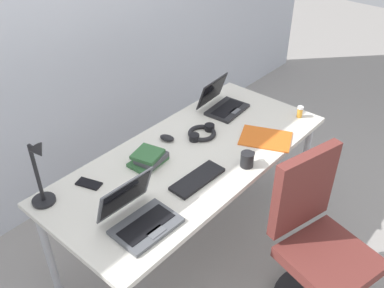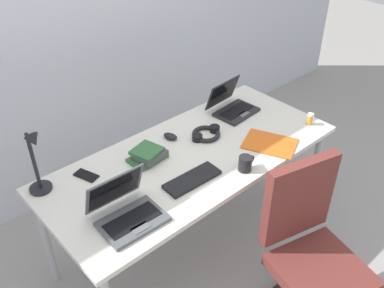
{
  "view_description": "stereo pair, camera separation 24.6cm",
  "coord_description": "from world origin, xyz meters",
  "px_view_note": "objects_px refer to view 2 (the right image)",
  "views": [
    {
      "loc": [
        -1.52,
        -1.32,
        2.24
      ],
      "look_at": [
        0.0,
        0.0,
        0.82
      ],
      "focal_mm": 39.85,
      "sensor_mm": 36.0,
      "label": 1
    },
    {
      "loc": [
        -1.35,
        -1.5,
        2.24
      ],
      "look_at": [
        0.0,
        0.0,
        0.82
      ],
      "focal_mm": 39.85,
      "sensor_mm": 36.0,
      "label": 2
    }
  ],
  "objects_px": {
    "computer_mouse": "(170,136)",
    "coffee_mug": "(245,163)",
    "laptop_back_right": "(232,106)",
    "office_chair": "(310,264)",
    "external_keyboard": "(192,179)",
    "desk_lamp": "(36,163)",
    "cell_phone": "(86,175)",
    "paper_folder_back_left": "(270,144)",
    "laptop_near_mouse": "(127,211)",
    "pill_bottle": "(310,119)",
    "headphones": "(206,134)",
    "book_stack": "(148,155)"
  },
  "relations": [
    {
      "from": "headphones",
      "to": "pill_bottle",
      "type": "distance_m",
      "value": 0.69
    },
    {
      "from": "external_keyboard",
      "to": "cell_phone",
      "type": "xyz_separation_m",
      "value": [
        -0.41,
        0.42,
        -0.01
      ]
    },
    {
      "from": "coffee_mug",
      "to": "cell_phone",
      "type": "bearing_deg",
      "value": 141.75
    },
    {
      "from": "book_stack",
      "to": "office_chair",
      "type": "relative_size",
      "value": 0.22
    },
    {
      "from": "laptop_back_right",
      "to": "external_keyboard",
      "type": "height_order",
      "value": "laptop_back_right"
    },
    {
      "from": "computer_mouse",
      "to": "book_stack",
      "type": "distance_m",
      "value": 0.25
    },
    {
      "from": "cell_phone",
      "to": "laptop_near_mouse",
      "type": "bearing_deg",
      "value": -111.18
    },
    {
      "from": "laptop_back_right",
      "to": "external_keyboard",
      "type": "xyz_separation_m",
      "value": [
        -0.7,
        -0.37,
        -0.03
      ]
    },
    {
      "from": "headphones",
      "to": "laptop_back_right",
      "type": "bearing_deg",
      "value": 16.39
    },
    {
      "from": "computer_mouse",
      "to": "coffee_mug",
      "type": "xyz_separation_m",
      "value": [
        0.11,
        -0.52,
        0.03
      ]
    },
    {
      "from": "laptop_back_right",
      "to": "cell_phone",
      "type": "relative_size",
      "value": 2.25
    },
    {
      "from": "laptop_near_mouse",
      "to": "headphones",
      "type": "distance_m",
      "value": 0.83
    },
    {
      "from": "desk_lamp",
      "to": "external_keyboard",
      "type": "bearing_deg",
      "value": -35.01
    },
    {
      "from": "desk_lamp",
      "to": "coffee_mug",
      "type": "relative_size",
      "value": 3.54
    },
    {
      "from": "desk_lamp",
      "to": "coffee_mug",
      "type": "height_order",
      "value": "desk_lamp"
    },
    {
      "from": "coffee_mug",
      "to": "laptop_near_mouse",
      "type": "bearing_deg",
      "value": 169.84
    },
    {
      "from": "laptop_back_right",
      "to": "cell_phone",
      "type": "distance_m",
      "value": 1.11
    },
    {
      "from": "computer_mouse",
      "to": "coffee_mug",
      "type": "bearing_deg",
      "value": -92.41
    },
    {
      "from": "laptop_back_right",
      "to": "headphones",
      "type": "height_order",
      "value": "laptop_back_right"
    },
    {
      "from": "laptop_back_right",
      "to": "laptop_near_mouse",
      "type": "bearing_deg",
      "value": -161.94
    },
    {
      "from": "pill_bottle",
      "to": "office_chair",
      "type": "relative_size",
      "value": 0.08
    },
    {
      "from": "desk_lamp",
      "to": "computer_mouse",
      "type": "height_order",
      "value": "desk_lamp"
    },
    {
      "from": "laptop_near_mouse",
      "to": "external_keyboard",
      "type": "xyz_separation_m",
      "value": [
        0.43,
        -0.0,
        -0.04
      ]
    },
    {
      "from": "laptop_near_mouse",
      "to": "computer_mouse",
      "type": "bearing_deg",
      "value": 33.33
    },
    {
      "from": "laptop_near_mouse",
      "to": "book_stack",
      "type": "bearing_deg",
      "value": 40.37
    },
    {
      "from": "laptop_back_right",
      "to": "coffee_mug",
      "type": "distance_m",
      "value": 0.64
    },
    {
      "from": "laptop_back_right",
      "to": "office_chair",
      "type": "height_order",
      "value": "office_chair"
    },
    {
      "from": "cell_phone",
      "to": "external_keyboard",
      "type": "bearing_deg",
      "value": -64.78
    },
    {
      "from": "computer_mouse",
      "to": "cell_phone",
      "type": "distance_m",
      "value": 0.58
    },
    {
      "from": "headphones",
      "to": "paper_folder_back_left",
      "type": "height_order",
      "value": "headphones"
    },
    {
      "from": "desk_lamp",
      "to": "laptop_near_mouse",
      "type": "height_order",
      "value": "desk_lamp"
    },
    {
      "from": "desk_lamp",
      "to": "laptop_back_right",
      "type": "distance_m",
      "value": 1.35
    },
    {
      "from": "paper_folder_back_left",
      "to": "computer_mouse",
      "type": "bearing_deg",
      "value": 132.37
    },
    {
      "from": "laptop_near_mouse",
      "to": "pill_bottle",
      "type": "height_order",
      "value": "laptop_near_mouse"
    },
    {
      "from": "book_stack",
      "to": "laptop_back_right",
      "type": "bearing_deg",
      "value": 4.26
    },
    {
      "from": "cell_phone",
      "to": "computer_mouse",
      "type": "bearing_deg",
      "value": -21.63
    },
    {
      "from": "desk_lamp",
      "to": "laptop_back_right",
      "type": "xyz_separation_m",
      "value": [
        1.34,
        -0.08,
        -0.15
      ]
    },
    {
      "from": "desk_lamp",
      "to": "coffee_mug",
      "type": "xyz_separation_m",
      "value": [
        0.93,
        -0.58,
        -0.15
      ]
    },
    {
      "from": "laptop_near_mouse",
      "to": "external_keyboard",
      "type": "distance_m",
      "value": 0.43
    },
    {
      "from": "desk_lamp",
      "to": "laptop_back_right",
      "type": "height_order",
      "value": "desk_lamp"
    },
    {
      "from": "laptop_near_mouse",
      "to": "office_chair",
      "type": "relative_size",
      "value": 0.33
    },
    {
      "from": "cell_phone",
      "to": "headphones",
      "type": "xyz_separation_m",
      "value": [
        0.77,
        -0.15,
        0.01
      ]
    },
    {
      "from": "laptop_back_right",
      "to": "pill_bottle",
      "type": "relative_size",
      "value": 3.87
    },
    {
      "from": "pill_bottle",
      "to": "paper_folder_back_left",
      "type": "xyz_separation_m",
      "value": [
        -0.37,
        0.03,
        -0.04
      ]
    },
    {
      "from": "laptop_near_mouse",
      "to": "pill_bottle",
      "type": "bearing_deg",
      "value": -3.61
    },
    {
      "from": "headphones",
      "to": "office_chair",
      "type": "distance_m",
      "value": 0.97
    },
    {
      "from": "laptop_back_right",
      "to": "office_chair",
      "type": "xyz_separation_m",
      "value": [
        -0.42,
        -1.0,
        -0.38
      ]
    },
    {
      "from": "pill_bottle",
      "to": "coffee_mug",
      "type": "xyz_separation_m",
      "value": [
        -0.67,
        -0.04,
        0.0
      ]
    },
    {
      "from": "laptop_near_mouse",
      "to": "pill_bottle",
      "type": "relative_size",
      "value": 4.07
    },
    {
      "from": "computer_mouse",
      "to": "book_stack",
      "type": "bearing_deg",
      "value": -175.17
    }
  ]
}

